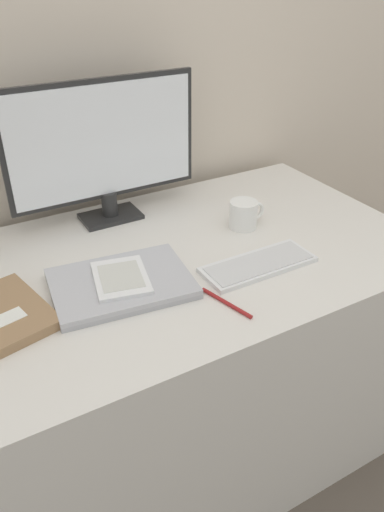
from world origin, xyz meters
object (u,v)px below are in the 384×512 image
Objects in this scene: laptop at (121,283)px; coffee_mug at (244,214)px; monitor at (104,147)px; pen at (226,303)px; keyboard at (258,264)px; ereader at (121,278)px.

coffee_mug reaches higher than laptop.
coffee_mug is at bearing 14.41° from laptop.
pen is (0.07, -0.53, -0.21)m from monitor.
keyboard is (0.22, -0.44, -0.21)m from monitor.
coffee_mug is (0.31, -0.25, -0.18)m from monitor.
ereader is at bearing -107.67° from monitor.
laptop is (-0.34, 0.09, 0.01)m from keyboard.
monitor is 1.86× the size of keyboard.
pen is at bearing -130.49° from coffee_mug.
monitor reaches higher than coffee_mug.
monitor reaches higher than keyboard.
keyboard is 0.85× the size of laptop.
pen is at bearing -44.73° from laptop.
ereader is (-0.34, 0.09, 0.02)m from keyboard.
coffee_mug is (0.43, 0.11, 0.01)m from ereader.
keyboard is 0.35m from laptop.
keyboard is at bearing -14.33° from ereader.
laptop is at bearing -165.59° from coffee_mug.
coffee_mug reaches higher than keyboard.
coffee_mug is at bearing 49.51° from pen.
ereader reaches higher than keyboard.
keyboard is at bearing -114.66° from coffee_mug.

